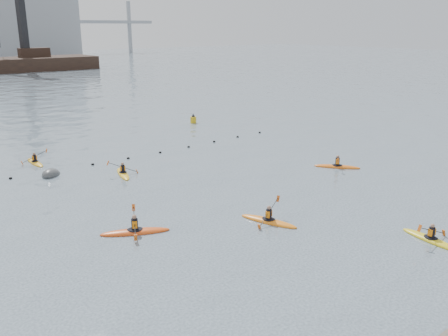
{
  "coord_description": "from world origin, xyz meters",
  "views": [
    {
      "loc": [
        -16.15,
        -11.53,
        10.34
      ],
      "look_at": [
        -0.4,
        8.08,
        2.8
      ],
      "focal_mm": 38.0,
      "sensor_mm": 36.0,
      "label": 1
    }
  ],
  "objects_px": {
    "kayaker_2": "(135,231)",
    "kayaker_3": "(123,173)",
    "mooring_buoy": "(51,175)",
    "kayaker_0": "(269,220)",
    "kayaker_5": "(35,162)",
    "kayaker_1": "(431,239)",
    "nav_buoy": "(193,120)",
    "kayaker_4": "(337,166)"
  },
  "relations": [
    {
      "from": "kayaker_2",
      "to": "mooring_buoy",
      "type": "distance_m",
      "value": 12.79
    },
    {
      "from": "kayaker_1",
      "to": "kayaker_5",
      "type": "bearing_deg",
      "value": 118.66
    },
    {
      "from": "kayaker_4",
      "to": "kayaker_5",
      "type": "height_order",
      "value": "same"
    },
    {
      "from": "kayaker_1",
      "to": "kayaker_3",
      "type": "height_order",
      "value": "kayaker_3"
    },
    {
      "from": "kayaker_0",
      "to": "nav_buoy",
      "type": "distance_m",
      "value": 28.51
    },
    {
      "from": "kayaker_5",
      "to": "mooring_buoy",
      "type": "relative_size",
      "value": 1.57
    },
    {
      "from": "kayaker_2",
      "to": "nav_buoy",
      "type": "xyz_separation_m",
      "value": [
        19.31,
        22.1,
        0.25
      ]
    },
    {
      "from": "kayaker_2",
      "to": "nav_buoy",
      "type": "height_order",
      "value": "kayaker_2"
    },
    {
      "from": "kayaker_0",
      "to": "mooring_buoy",
      "type": "bearing_deg",
      "value": 92.55
    },
    {
      "from": "kayaker_3",
      "to": "nav_buoy",
      "type": "relative_size",
      "value": 2.74
    },
    {
      "from": "kayaker_0",
      "to": "kayaker_5",
      "type": "xyz_separation_m",
      "value": [
        -6.19,
        20.0,
        -0.01
      ]
    },
    {
      "from": "kayaker_1",
      "to": "kayaker_2",
      "type": "relative_size",
      "value": 0.94
    },
    {
      "from": "kayaker_4",
      "to": "nav_buoy",
      "type": "xyz_separation_m",
      "value": [
        1.47,
        21.09,
        0.26
      ]
    },
    {
      "from": "kayaker_2",
      "to": "kayaker_4",
      "type": "relative_size",
      "value": 1.14
    },
    {
      "from": "kayaker_0",
      "to": "kayaker_3",
      "type": "relative_size",
      "value": 1.06
    },
    {
      "from": "kayaker_1",
      "to": "mooring_buoy",
      "type": "height_order",
      "value": "kayaker_1"
    },
    {
      "from": "kayaker_2",
      "to": "kayaker_3",
      "type": "height_order",
      "value": "kayaker_2"
    },
    {
      "from": "kayaker_2",
      "to": "kayaker_3",
      "type": "distance_m",
      "value": 10.53
    },
    {
      "from": "kayaker_5",
      "to": "mooring_buoy",
      "type": "xyz_separation_m",
      "value": [
        -0.1,
        -3.88,
        -0.09
      ]
    },
    {
      "from": "kayaker_0",
      "to": "kayaker_1",
      "type": "distance_m",
      "value": 8.28
    },
    {
      "from": "kayaker_0",
      "to": "nav_buoy",
      "type": "bearing_deg",
      "value": 44.38
    },
    {
      "from": "mooring_buoy",
      "to": "kayaker_2",
      "type": "bearing_deg",
      "value": -90.62
    },
    {
      "from": "kayaker_1",
      "to": "nav_buoy",
      "type": "distance_m",
      "value": 33.27
    },
    {
      "from": "kayaker_0",
      "to": "kayaker_1",
      "type": "relative_size",
      "value": 1.04
    },
    {
      "from": "kayaker_4",
      "to": "mooring_buoy",
      "type": "height_order",
      "value": "kayaker_4"
    },
    {
      "from": "kayaker_3",
      "to": "mooring_buoy",
      "type": "bearing_deg",
      "value": 159.16
    },
    {
      "from": "kayaker_0",
      "to": "kayaker_5",
      "type": "height_order",
      "value": "kayaker_0"
    },
    {
      "from": "kayaker_2",
      "to": "kayaker_5",
      "type": "height_order",
      "value": "kayaker_2"
    },
    {
      "from": "kayaker_4",
      "to": "kayaker_0",
      "type": "bearing_deg",
      "value": -17.61
    },
    {
      "from": "kayaker_3",
      "to": "nav_buoy",
      "type": "bearing_deg",
      "value": 56.26
    },
    {
      "from": "kayaker_3",
      "to": "kayaker_4",
      "type": "distance_m",
      "value": 16.09
    },
    {
      "from": "kayaker_3",
      "to": "mooring_buoy",
      "type": "distance_m",
      "value": 5.19
    },
    {
      "from": "kayaker_1",
      "to": "mooring_buoy",
      "type": "xyz_separation_m",
      "value": [
        -11.0,
        22.94,
        -0.1
      ]
    },
    {
      "from": "kayaker_1",
      "to": "kayaker_3",
      "type": "xyz_separation_m",
      "value": [
        -6.88,
        19.78,
        -0.0
      ]
    },
    {
      "from": "kayaker_1",
      "to": "nav_buoy",
      "type": "xyz_separation_m",
      "value": [
        8.18,
        32.25,
        0.26
      ]
    },
    {
      "from": "kayaker_0",
      "to": "mooring_buoy",
      "type": "height_order",
      "value": "kayaker_0"
    },
    {
      "from": "kayaker_1",
      "to": "kayaker_4",
      "type": "xyz_separation_m",
      "value": [
        6.7,
        11.15,
        0.0
      ]
    },
    {
      "from": "kayaker_0",
      "to": "kayaker_2",
      "type": "relative_size",
      "value": 0.97
    },
    {
      "from": "kayaker_4",
      "to": "kayaker_1",
      "type": "bearing_deg",
      "value": 20.57
    },
    {
      "from": "kayaker_2",
      "to": "nav_buoy",
      "type": "distance_m",
      "value": 29.35
    },
    {
      "from": "kayaker_2",
      "to": "kayaker_3",
      "type": "xyz_separation_m",
      "value": [
        4.26,
        9.63,
        -0.01
      ]
    },
    {
      "from": "kayaker_2",
      "to": "kayaker_4",
      "type": "bearing_deg",
      "value": -59.93
    }
  ]
}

